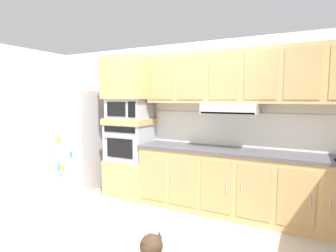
{
  "coord_description": "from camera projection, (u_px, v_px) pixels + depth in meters",
  "views": [
    {
      "loc": [
        1.65,
        -2.99,
        1.63
      ],
      "look_at": [
        -0.18,
        0.6,
        1.22
      ],
      "focal_mm": 29.05,
      "sensor_mm": 36.0,
      "label": 1
    }
  ],
  "objects": [
    {
      "name": "countertop_slab",
      "position": [
        240.0,
        152.0,
        3.74
      ],
      "size": [
        2.96,
        0.64,
        0.04
      ],
      "primitive_type": "cube",
      "color": "#4C4C51",
      "rests_on": "lower_cabinet_run"
    },
    {
      "name": "built_in_oven",
      "position": [
        130.0,
        142.0,
        4.57
      ],
      "size": [
        0.7,
        0.62,
        0.6
      ],
      "color": "#A8AAAF",
      "rests_on": "oven_base_cabinet"
    },
    {
      "name": "oven_base_cabinet",
      "position": [
        131.0,
        177.0,
        4.63
      ],
      "size": [
        0.74,
        0.62,
        0.6
      ],
      "primitive_type": "cube",
      "color": "tan",
      "rests_on": "ground"
    },
    {
      "name": "back_kitchen_wall",
      "position": [
        192.0,
        122.0,
        4.41
      ],
      "size": [
        6.2,
        0.12,
        2.5
      ],
      "primitive_type": "cube",
      "color": "silver",
      "rests_on": "ground"
    },
    {
      "name": "microwave",
      "position": [
        130.0,
        109.0,
        4.51
      ],
      "size": [
        0.64,
        0.54,
        0.32
      ],
      "color": "#A8AAAF",
      "rests_on": "appliance_mid_shelf"
    },
    {
      "name": "upper_cabinet_with_hood",
      "position": [
        243.0,
        79.0,
        3.75
      ],
      "size": [
        2.92,
        0.48,
        0.88
      ],
      "color": "tan",
      "rests_on": "backsplash_panel"
    },
    {
      "name": "backsplash_panel",
      "position": [
        245.0,
        130.0,
        3.97
      ],
      "size": [
        2.96,
        0.02,
        0.5
      ],
      "primitive_type": "cube",
      "color": "white",
      "rests_on": "countertop_slab"
    },
    {
      "name": "appliance_mid_shelf",
      "position": [
        130.0,
        121.0,
        4.54
      ],
      "size": [
        0.74,
        0.62,
        0.1
      ],
      "primitive_type": "cube",
      "color": "tan",
      "rests_on": "built_in_oven"
    },
    {
      "name": "ground_plane",
      "position": [
        160.0,
        223.0,
        3.55
      ],
      "size": [
        9.6,
        9.6,
        0.0
      ],
      "primitive_type": "plane",
      "color": "#B2A899"
    },
    {
      "name": "refrigerator",
      "position": [
        80.0,
        139.0,
        4.99
      ],
      "size": [
        0.76,
        0.73,
        1.76
      ],
      "color": "#ADADB2",
      "rests_on": "ground"
    },
    {
      "name": "appliance_upper_cabinet",
      "position": [
        129.0,
        78.0,
        4.46
      ],
      "size": [
        0.74,
        0.62,
        0.68
      ],
      "primitive_type": "cube",
      "color": "tan",
      "rests_on": "microwave"
    },
    {
      "name": "lower_cabinet_run",
      "position": [
        239.0,
        184.0,
        3.78
      ],
      "size": [
        2.92,
        0.63,
        0.88
      ],
      "color": "tan",
      "rests_on": "ground"
    },
    {
      "name": "side_panel_left",
      "position": [
        18.0,
        120.0,
        4.7
      ],
      "size": [
        0.12,
        7.1,
        2.5
      ],
      "primitive_type": "cube",
      "color": "silver",
      "rests_on": "ground"
    }
  ]
}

